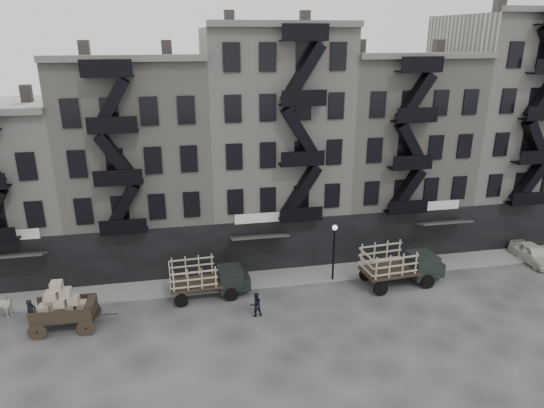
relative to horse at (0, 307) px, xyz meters
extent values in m
plane|color=#38383A|center=(18.50, -1.89, -0.81)|extent=(140.00, 140.00, 0.00)
cube|color=slate|center=(18.50, 1.86, -0.74)|extent=(55.00, 2.50, 0.15)
cube|color=#A19D94|center=(-1.50, 8.11, 5.19)|extent=(10.00, 10.00, 12.00)
cube|color=#4C4744|center=(1.00, 8.11, 11.79)|extent=(0.70, 0.70, 1.20)
cube|color=gray|center=(8.50, 8.11, 6.69)|extent=(10.00, 10.00, 15.00)
cube|color=black|center=(8.50, 3.16, 1.19)|extent=(10.00, 0.35, 4.00)
cube|color=#595651|center=(8.50, 2.96, 14.39)|extent=(10.00, 0.50, 0.40)
cube|color=#4C4744|center=(5.50, 8.11, 14.79)|extent=(0.70, 0.70, 1.20)
cube|color=#4C4744|center=(11.00, 8.11, 14.79)|extent=(0.70, 0.70, 1.20)
cube|color=#A19D94|center=(18.50, 8.11, 7.69)|extent=(10.00, 10.00, 17.00)
cube|color=black|center=(18.50, 3.16, 1.19)|extent=(10.00, 0.35, 4.00)
cube|color=#595651|center=(18.50, 2.96, 16.39)|extent=(10.00, 0.50, 0.40)
cube|color=#4C4744|center=(15.50, 8.11, 16.79)|extent=(0.70, 0.70, 1.20)
cube|color=#4C4744|center=(21.00, 8.11, 16.79)|extent=(0.70, 0.70, 1.20)
cube|color=gray|center=(28.50, 8.11, 6.69)|extent=(10.00, 10.00, 15.00)
cube|color=black|center=(28.50, 3.16, 1.19)|extent=(10.00, 0.35, 4.00)
cube|color=#595651|center=(28.50, 2.96, 14.39)|extent=(10.00, 0.50, 0.40)
cube|color=#4C4744|center=(25.50, 8.11, 14.79)|extent=(0.70, 0.70, 1.20)
cube|color=#4C4744|center=(31.00, 8.11, 14.79)|extent=(0.70, 0.70, 1.20)
cube|color=#A19D94|center=(38.50, 8.11, 8.19)|extent=(10.00, 10.00, 18.00)
cube|color=black|center=(38.50, 3.16, 1.19)|extent=(10.00, 0.35, 4.00)
cube|color=#4C4744|center=(35.50, 8.11, 17.79)|extent=(0.70, 0.70, 1.20)
cylinder|color=black|center=(21.50, 0.71, 1.19)|extent=(0.14, 0.14, 4.00)
sphere|color=silver|center=(21.50, 0.71, 3.29)|extent=(0.36, 0.36, 0.36)
imported|color=beige|center=(0.00, 0.00, 0.00)|extent=(2.08, 1.33, 1.63)
cube|color=black|center=(4.15, -1.88, 0.14)|extent=(3.52, 1.95, 0.19)
cylinder|color=black|center=(2.78, -2.78, -0.29)|extent=(1.06, 0.14, 1.05)
cylinder|color=black|center=(2.85, -0.87, -0.29)|extent=(1.06, 0.14, 1.05)
cylinder|color=black|center=(5.46, -2.89, -0.29)|extent=(1.06, 0.14, 1.05)
cylinder|color=black|center=(5.53, -0.97, -0.29)|extent=(1.06, 0.14, 1.05)
cube|color=black|center=(5.68, -1.94, 0.53)|extent=(0.54, 1.55, 0.77)
cube|color=black|center=(11.96, 0.30, 0.22)|extent=(3.43, 2.12, 0.18)
cube|color=black|center=(14.21, 0.40, 0.32)|extent=(1.65, 1.84, 1.47)
cube|color=black|center=(15.09, 0.44, 0.02)|extent=(0.85, 1.51, 0.88)
cylinder|color=black|center=(14.16, -0.58, -0.37)|extent=(0.89, 0.26, 0.88)
cylinder|color=black|center=(14.07, 1.38, -0.37)|extent=(0.89, 0.26, 0.88)
cylinder|color=black|center=(10.92, -0.74, -0.37)|extent=(0.89, 0.26, 0.88)
cylinder|color=black|center=(10.83, 1.23, -0.37)|extent=(0.89, 0.26, 0.88)
cube|color=black|center=(25.13, -0.63, 0.33)|extent=(3.88, 2.49, 0.20)
cube|color=black|center=(27.63, -0.42, 0.44)|extent=(1.91, 2.11, 1.63)
cube|color=black|center=(28.61, -0.33, 0.11)|extent=(1.01, 1.70, 0.98)
cylinder|color=black|center=(27.62, -1.51, -0.32)|extent=(1.00, 0.32, 0.98)
cylinder|color=black|center=(27.43, 0.66, -0.32)|extent=(1.00, 0.32, 0.98)
cylinder|color=black|center=(24.03, -1.82, -0.32)|extent=(1.00, 0.32, 0.98)
cylinder|color=black|center=(23.84, 0.35, -0.32)|extent=(1.00, 0.32, 0.98)
imported|color=beige|center=(37.50, 0.71, -0.11)|extent=(1.70, 4.15, 1.41)
imported|color=black|center=(2.19, -1.37, 0.11)|extent=(0.71, 0.80, 1.84)
imported|color=black|center=(15.45, -2.65, -0.03)|extent=(0.85, 0.71, 1.57)
camera|label=1|loc=(11.44, -28.53, 15.81)|focal=32.00mm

